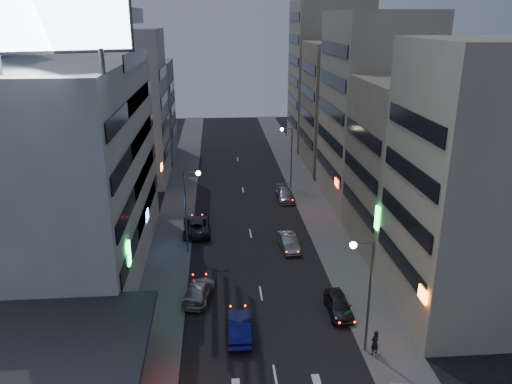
{
  "coord_description": "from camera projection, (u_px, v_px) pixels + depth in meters",
  "views": [
    {
      "loc": [
        -3.28,
        -21.45,
        21.22
      ],
      "look_at": [
        0.13,
        20.51,
        6.49
      ],
      "focal_mm": 35.0,
      "sensor_mm": 36.0,
      "label": 1
    }
  ],
  "objects": [
    {
      "name": "sidewalk_left",
      "position": [
        176.0,
        221.0,
        55.03
      ],
      "size": [
        4.0,
        120.0,
        0.12
      ],
      "primitive_type": "cube",
      "color": "#4C4C4F",
      "rests_on": "ground"
    },
    {
      "name": "sidewalk_right",
      "position": [
        319.0,
        216.0,
        56.26
      ],
      "size": [
        4.0,
        120.0,
        0.12
      ],
      "primitive_type": "cube",
      "color": "#4C4C4F",
      "rests_on": "ground"
    },
    {
      "name": "white_building",
      "position": [
        54.0,
        171.0,
        41.98
      ],
      "size": [
        14.0,
        24.0,
        18.0
      ],
      "primitive_type": "cube",
      "color": "beige",
      "rests_on": "ground"
    },
    {
      "name": "shophouse_near",
      "position": [
        477.0,
        186.0,
        35.16
      ],
      "size": [
        10.0,
        11.0,
        20.0
      ],
      "primitive_type": "cube",
      "color": "tan",
      "rests_on": "ground"
    },
    {
      "name": "shophouse_mid",
      "position": [
        418.0,
        167.0,
        46.68
      ],
      "size": [
        11.0,
        12.0,
        16.0
      ],
      "primitive_type": "cube",
      "color": "gray",
      "rests_on": "ground"
    },
    {
      "name": "shophouse_far",
      "position": [
        373.0,
        111.0,
        57.88
      ],
      "size": [
        10.0,
        14.0,
        22.0
      ],
      "primitive_type": "cube",
      "color": "tan",
      "rests_on": "ground"
    },
    {
      "name": "far_left_a",
      "position": [
        122.0,
        108.0,
        65.28
      ],
      "size": [
        11.0,
        10.0,
        20.0
      ],
      "primitive_type": "cube",
      "color": "beige",
      "rests_on": "ground"
    },
    {
      "name": "far_left_b",
      "position": [
        134.0,
        110.0,
        78.3
      ],
      "size": [
        12.0,
        10.0,
        15.0
      ],
      "primitive_type": "cube",
      "color": "gray",
      "rests_on": "ground"
    },
    {
      "name": "far_right_a",
      "position": [
        345.0,
        106.0,
        72.69
      ],
      "size": [
        11.0,
        12.0,
        18.0
      ],
      "primitive_type": "cube",
      "color": "gray",
      "rests_on": "ground"
    },
    {
      "name": "far_right_b",
      "position": [
        328.0,
        75.0,
        84.91
      ],
      "size": [
        12.0,
        12.0,
        24.0
      ],
      "primitive_type": "cube",
      "color": "tan",
      "rests_on": "ground"
    },
    {
      "name": "billboard",
      "position": [
        44.0,
        10.0,
        28.67
      ],
      "size": [
        9.52,
        3.75,
        6.2
      ],
      "rotation": [
        0.0,
        0.0,
        0.35
      ],
      "color": "#595B60",
      "rests_on": "white_building"
    },
    {
      "name": "street_lamp_right_near",
      "position": [
        365.0,
        281.0,
        31.77
      ],
      "size": [
        1.6,
        0.44,
        8.02
      ],
      "color": "#595B60",
      "rests_on": "sidewalk_right"
    },
    {
      "name": "street_lamp_left",
      "position": [
        189.0,
        200.0,
        45.91
      ],
      "size": [
        1.6,
        0.44,
        8.02
      ],
      "color": "#595B60",
      "rests_on": "sidewalk_left"
    },
    {
      "name": "street_lamp_right_far",
      "position": [
        289.0,
        149.0,
        63.75
      ],
      "size": [
        1.6,
        0.44,
        8.02
      ],
      "color": "#595B60",
      "rests_on": "sidewalk_right"
    },
    {
      "name": "parked_car_right_near",
      "position": [
        339.0,
        305.0,
        37.68
      ],
      "size": [
        1.7,
        4.22,
        1.44
      ],
      "primitive_type": "imported",
      "rotation": [
        0.0,
        0.0,
        0.0
      ],
      "color": "#28292D",
      "rests_on": "ground"
    },
    {
      "name": "parked_car_right_mid",
      "position": [
        289.0,
        242.0,
        48.28
      ],
      "size": [
        1.83,
        4.39,
        1.41
      ],
      "primitive_type": "imported",
      "rotation": [
        0.0,
        0.0,
        0.08
      ],
      "color": "#989B9F",
      "rests_on": "ground"
    },
    {
      "name": "parked_car_left",
      "position": [
        196.0,
        225.0,
        51.88
      ],
      "size": [
        2.91,
        5.9,
        1.61
      ],
      "primitive_type": "imported",
      "rotation": [
        0.0,
        0.0,
        3.18
      ],
      "color": "#2A2A2F",
      "rests_on": "ground"
    },
    {
      "name": "parked_car_right_far",
      "position": [
        285.0,
        194.0,
        61.29
      ],
      "size": [
        1.98,
        4.81,
        1.39
      ],
      "primitive_type": "imported",
      "rotation": [
        0.0,
        0.0,
        0.01
      ],
      "color": "#97999E",
      "rests_on": "ground"
    },
    {
      "name": "road_car_blue",
      "position": [
        240.0,
        327.0,
        34.88
      ],
      "size": [
        1.69,
        4.54,
        1.48
      ],
      "primitive_type": "imported",
      "rotation": [
        0.0,
        0.0,
        3.11
      ],
      "color": "navy",
      "rests_on": "ground"
    },
    {
      "name": "road_car_silver",
      "position": [
        199.0,
        291.0,
        39.61
      ],
      "size": [
        2.9,
        5.12,
        1.4
      ],
      "primitive_type": "imported",
      "rotation": [
        0.0,
        0.0,
        2.94
      ],
      "color": "#9A9CA1",
      "rests_on": "ground"
    },
    {
      "name": "person",
      "position": [
        375.0,
        343.0,
        32.83
      ],
      "size": [
        0.77,
        0.67,
        1.77
      ],
      "primitive_type": "imported",
      "rotation": [
        0.0,
        0.0,
        3.61
      ],
      "color": "black",
      "rests_on": "sidewalk_right"
    },
    {
      "name": "scooter_silver_b",
      "position": [
        411.0,
        377.0,
        30.19
      ],
      "size": [
        0.95,
        1.8,
        1.05
      ],
      "primitive_type": null,
      "rotation": [
        0.0,
        0.0,
        1.34
      ],
      "color": "#919497",
      "rests_on": "sidewalk_right"
    }
  ]
}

